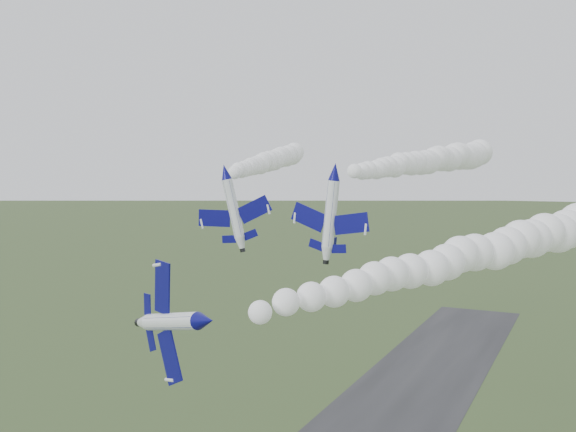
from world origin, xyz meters
name	(u,v)px	position (x,y,z in m)	size (l,w,h in m)	color
jet_lead	(205,321)	(7.88, -10.35, 33.32)	(6.55, 10.64, 9.08)	white
smoke_trail_jet_lead	(526,239)	(25.52, 24.20, 36.51)	(5.51, 73.05, 5.51)	white
jet_pair_left	(225,172)	(-9.81, 21.63, 43.65)	(9.30, 11.05, 3.26)	white
smoke_trail_jet_pair_left	(272,160)	(-21.78, 58.08, 45.79)	(4.57, 71.31, 4.57)	white
jet_pair_right	(334,171)	(4.87, 21.53, 43.68)	(9.90, 11.87, 2.97)	white
smoke_trail_jet_pair_right	(432,160)	(7.67, 57.83, 45.55)	(5.36, 67.64, 5.36)	white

